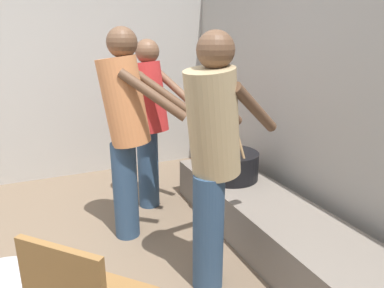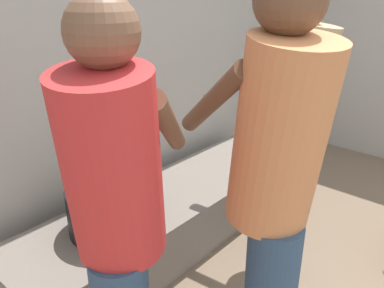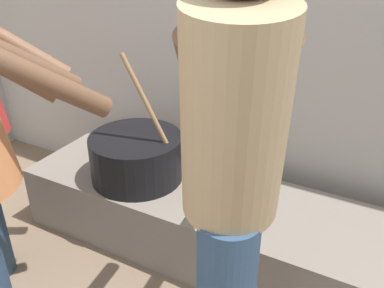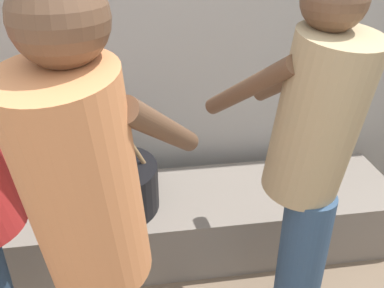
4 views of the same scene
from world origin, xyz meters
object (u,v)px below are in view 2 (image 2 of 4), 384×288
cook_in_orange_shirt (275,182)px  cooking_pot_main (114,207)px  cook_in_tan_shirt (293,116)px  cook_in_red_shirt (117,215)px

cook_in_orange_shirt → cooking_pot_main: bearing=90.0°
cooking_pot_main → cook_in_orange_shirt: size_ratio=0.42×
cook_in_tan_shirt → cook_in_orange_shirt: cook_in_orange_shirt is taller
cooking_pot_main → cook_in_red_shirt: size_ratio=0.44×
cook_in_tan_shirt → cook_in_red_shirt: bearing=-178.9°
cook_in_orange_shirt → cook_in_red_shirt: bearing=144.4°
cook_in_tan_shirt → cook_in_orange_shirt: bearing=-156.9°
cooking_pot_main → cook_in_red_shirt: 0.88m
cook_in_red_shirt → cooking_pot_main: bearing=54.6°
cook_in_orange_shirt → cook_in_red_shirt: size_ratio=1.05×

